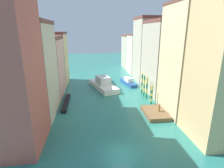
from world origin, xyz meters
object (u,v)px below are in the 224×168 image
object	(u,v)px
gondola_black	(66,103)
motorboat_0	(128,82)
vaporetto_white	(103,84)
mooring_pole_1	(147,88)
mooring_pole_2	(144,85)
mooring_pole_0	(151,95)
person_on_dock	(159,108)
waterfront_dock	(155,113)
mooring_pole_3	(142,83)

from	to	relation	value
gondola_black	motorboat_0	xyz separation A→B (m)	(15.49, 11.95, 0.44)
vaporetto_white	motorboat_0	world-z (taller)	vaporetto_white
mooring_pole_1	mooring_pole_2	bearing A→B (deg)	95.75
mooring_pole_0	mooring_pole_2	bearing A→B (deg)	91.83
mooring_pole_0	vaporetto_white	distance (m)	14.56
person_on_dock	motorboat_0	size ratio (longest dim) A/B	0.21
vaporetto_white	mooring_pole_1	bearing A→B (deg)	-43.65
mooring_pole_1	mooring_pole_2	world-z (taller)	mooring_pole_2
waterfront_dock	gondola_black	distance (m)	17.71
waterfront_dock	mooring_pole_1	xyz separation A→B (m)	(0.93, 7.97, 2.16)
mooring_pole_0	mooring_pole_1	distance (m)	3.15
person_on_dock	gondola_black	size ratio (longest dim) A/B	0.17
person_on_dock	vaporetto_white	world-z (taller)	vaporetto_white
vaporetto_white	waterfront_dock	bearing A→B (deg)	-64.27
mooring_pole_2	vaporetto_white	world-z (taller)	mooring_pole_2
mooring_pole_1	mooring_pole_2	size ratio (longest dim) A/B	0.98
mooring_pole_1	gondola_black	xyz separation A→B (m)	(-17.17, -0.89, -2.25)
mooring_pole_3	mooring_pole_2	bearing A→B (deg)	-92.89
vaporetto_white	mooring_pole_2	bearing A→B (deg)	-38.82
gondola_black	vaporetto_white	bearing A→B (deg)	48.20
waterfront_dock	mooring_pole_3	bearing A→B (deg)	85.54
mooring_pole_1	waterfront_dock	bearing A→B (deg)	-96.68
person_on_dock	vaporetto_white	bearing A→B (deg)	117.28
waterfront_dock	gondola_black	bearing A→B (deg)	156.45
mooring_pole_3	gondola_black	bearing A→B (deg)	-165.62
person_on_dock	mooring_pole_1	xyz separation A→B (m)	(0.29, 8.14, 1.09)
mooring_pole_3	motorboat_0	distance (m)	7.94
mooring_pole_0	gondola_black	world-z (taller)	mooring_pole_0
mooring_pole_2	gondola_black	world-z (taller)	mooring_pole_2
waterfront_dock	mooring_pole_2	size ratio (longest dim) A/B	1.14
person_on_dock	motorboat_0	distance (m)	19.26
waterfront_dock	vaporetto_white	world-z (taller)	vaporetto_white
mooring_pole_0	person_on_dock	bearing A→B (deg)	-93.33
person_on_dock	mooring_pole_1	world-z (taller)	mooring_pole_1
gondola_black	mooring_pole_1	bearing A→B (deg)	2.98
person_on_dock	mooring_pole_3	size ratio (longest dim) A/B	0.32
mooring_pole_0	mooring_pole_1	world-z (taller)	mooring_pole_1
waterfront_dock	gondola_black	xyz separation A→B (m)	(-16.24, 7.08, -0.09)
mooring_pole_3	vaporetto_white	bearing A→B (deg)	150.72
mooring_pole_0	mooring_pole_2	world-z (taller)	mooring_pole_2
person_on_dock	mooring_pole_1	bearing A→B (deg)	87.95
person_on_dock	mooring_pole_2	world-z (taller)	mooring_pole_2
mooring_pole_3	gondola_black	size ratio (longest dim) A/B	0.53
person_on_dock	vaporetto_white	distance (m)	18.65
person_on_dock	vaporetto_white	size ratio (longest dim) A/B	0.13
mooring_pole_0	gondola_black	bearing A→B (deg)	172.66
mooring_pole_2	vaporetto_white	xyz separation A→B (m)	(-8.69, 6.99, -1.52)
vaporetto_white	motorboat_0	distance (m)	7.63
mooring_pole_2	mooring_pole_0	bearing A→B (deg)	-88.17
mooring_pole_3	vaporetto_white	xyz separation A→B (m)	(-8.80, 4.93, -1.46)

